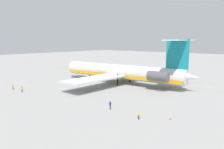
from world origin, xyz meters
name	(u,v)px	position (x,y,z in m)	size (l,w,h in m)	color
ground	(133,77)	(0.00, 0.00, 0.00)	(337.82, 337.82, 0.00)	gray
main_jetliner	(124,72)	(-5.77, 13.40, 3.77)	(47.50, 42.06, 13.83)	silver
ground_crew_near_nose	(110,104)	(-19.95, 36.16, 1.09)	(0.44, 0.28, 1.72)	black
ground_crew_near_tail	(139,114)	(-27.31, 37.14, 1.04)	(0.26, 0.41, 1.64)	black
ground_crew_portside	(13,86)	(12.00, 40.18, 1.14)	(0.46, 0.29, 1.81)	black
ground_crew_starboard	(22,88)	(7.37, 40.00, 1.09)	(0.38, 0.28, 1.72)	black
safety_cone_nose	(30,82)	(18.47, 31.45, 0.28)	(0.40, 0.40, 0.55)	#EA590F
safety_cone_wingtip	(171,118)	(-31.57, 33.76, 0.28)	(0.40, 0.40, 0.55)	#EA590F
taxiway_centreline	(137,79)	(-4.44, 4.23, 0.00)	(82.75, 0.36, 0.01)	gold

